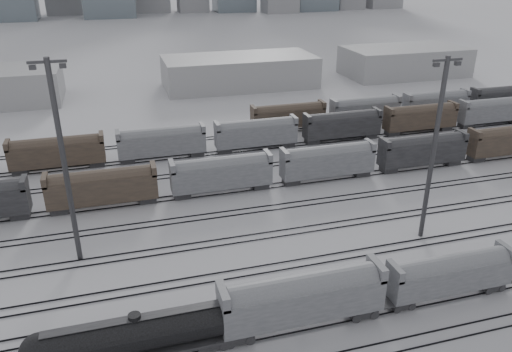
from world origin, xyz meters
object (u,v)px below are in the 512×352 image
object	(u,v)px
light_mast_c	(434,147)
hopper_car_b	(450,273)
hopper_car_a	(302,296)
tank_car_b	(137,335)

from	to	relation	value
light_mast_c	hopper_car_b	bearing A→B (deg)	-111.28
hopper_car_a	light_mast_c	size ratio (longest dim) A/B	0.70
hopper_car_b	light_mast_c	size ratio (longest dim) A/B	0.60
tank_car_b	light_mast_c	xyz separation A→B (m)	(35.91, 11.57, 9.32)
hopper_car_b	light_mast_c	world-z (taller)	light_mast_c
tank_car_b	hopper_car_b	size ratio (longest dim) A/B	1.39
tank_car_b	hopper_car_a	bearing A→B (deg)	0.00
hopper_car_a	light_mast_c	bearing A→B (deg)	29.28
tank_car_b	light_mast_c	bearing A→B (deg)	17.87
tank_car_b	hopper_car_a	distance (m)	15.29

